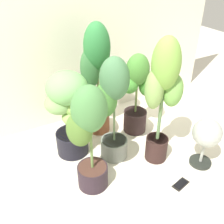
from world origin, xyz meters
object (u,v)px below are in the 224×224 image
Objects in this scene: potted_plant_back_left at (70,108)px; potted_plant_back_center at (96,71)px; potted_plant_center at (112,104)px; potted_plant_front_right at (163,91)px; potted_plant_front_left at (88,134)px; potted_plant_back_right at (137,92)px; floor_fan at (207,135)px; cell_phone at (181,184)px.

potted_plant_back_center reaches higher than potted_plant_back_left.
potted_plant_center reaches higher than potted_plant_back_left.
potted_plant_front_right is 0.63m from potted_plant_front_left.
potted_plant_back_left is at bearing -150.98° from potted_plant_back_center.
potted_plant_front_right reaches higher than potted_plant_back_center.
potted_plant_center is 0.86× the size of potted_plant_back_center.
potted_plant_back_right is 0.75× the size of potted_plant_back_center.
potted_plant_front_right is 1.26× the size of potted_plant_front_left.
floor_fan is (0.89, -0.24, -0.18)m from potted_plant_front_left.
potted_plant_back_right is at bearing 29.94° from potted_plant_center.
potted_plant_front_right reaches higher than potted_plant_back_right.
potted_plant_front_left reaches higher than cell_phone.
potted_plant_front_right is at bearing -35.84° from potted_plant_back_left.
potted_plant_center reaches higher than floor_fan.
cell_phone is (0.29, -0.55, -0.51)m from potted_plant_center.
potted_plant_back_center is (-0.32, 0.18, 0.21)m from potted_plant_back_right.
cell_phone is at bearing -29.94° from potted_plant_front_left.
potted_plant_back_right is 1.81× the size of floor_fan.
potted_plant_back_left is at bearing 165.38° from floor_fan.
potted_plant_back_right is at bearing -19.93° from cell_phone.
potted_plant_front_left is 0.37m from potted_plant_center.
potted_plant_front_left is 0.80× the size of potted_plant_back_center.
potted_plant_center is at bearing 146.67° from potted_plant_front_right.
floor_fan is at bearing -57.85° from potted_plant_back_center.
potted_plant_center is at bearing 165.83° from floor_fan.
potted_plant_center is at bearing -98.78° from potted_plant_back_center.
cell_phone is at bearing -96.90° from potted_plant_back_right.
cell_phone is at bearing -138.88° from floor_fan.
floor_fan is (0.28, -0.24, -0.34)m from potted_plant_front_right.
potted_plant_center is at bearing -150.06° from potted_plant_back_right.
cell_phone is at bearing -76.28° from potted_plant_back_center.
potted_plant_front_right is 0.65m from potted_plant_back_center.
potted_plant_back_right is 0.46m from potted_plant_center.
potted_plant_back_center is at bearing 59.04° from potted_plant_front_left.
potted_plant_back_center is at bearing 112.58° from potted_plant_front_right.
potted_plant_back_right is 0.81m from potted_plant_front_left.
potted_plant_back_right is 0.94× the size of potted_plant_front_left.
cell_phone is (-0.09, -0.77, -0.41)m from potted_plant_back_right.
potted_plant_back_right is 0.42m from potted_plant_back_center.
potted_plant_front_right is at bearing 162.03° from floor_fan.
potted_plant_back_left is (-0.27, 0.21, -0.07)m from potted_plant_center.
potted_plant_front_right is at bearing -99.75° from potted_plant_back_right.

